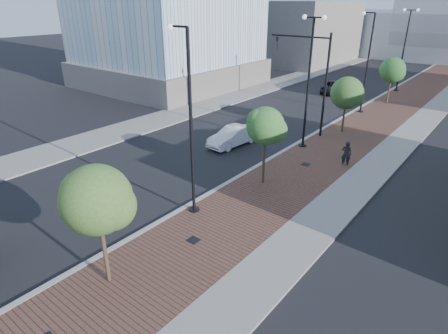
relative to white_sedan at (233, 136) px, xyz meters
The scene contains 22 objects.
sidewalk 22.13m from the white_sedan, 70.78° to the left, with size 7.00×140.00×0.12m, color #4C2D23.
concrete_strip 23.16m from the white_sedan, 64.46° to the left, with size 2.40×140.00×0.13m, color slate.
curb 21.24m from the white_sedan, 79.73° to the left, with size 0.30×140.00×0.14m, color gray.
west_sidewalk 22.84m from the white_sedan, 113.80° to the left, with size 4.00×140.00×0.12m, color slate.
white_sedan is the anchor object (origin of this frame).
dark_car_mid 21.43m from the white_sedan, 93.76° to the left, with size 2.22×4.82×1.34m, color black.
dark_car_far 22.25m from the white_sedan, 91.42° to the left, with size 1.92×4.73×1.37m, color black.
pedestrian 8.37m from the white_sedan, 10.57° to the left, with size 0.64×0.42×1.75m, color black.
streetlight_1 10.69m from the white_sedan, 64.87° to the right, with size 1.44×0.56×9.21m.
streetlight_2 6.66m from the white_sedan, 33.40° to the left, with size 1.72×0.56×9.28m.
streetlight_3 15.91m from the white_sedan, 73.99° to the left, with size 1.44×0.56×9.21m.
streetlight_4 27.55m from the white_sedan, 80.74° to the left, with size 1.72×0.56×9.28m.
traffic_mast 8.06m from the white_sedan, 59.40° to the left, with size 5.09×0.20×8.00m.
tree_0 16.31m from the white_sedan, 70.20° to the right, with size 2.59×2.58×5.00m.
tree_1 7.40m from the white_sedan, 36.95° to the right, with size 2.26×2.19×4.76m.
tree_2 9.95m from the white_sedan, 55.55° to the left, with size 2.61×2.60×4.66m.
tree_3 20.84m from the white_sedan, 74.75° to the left, with size 2.59×2.57×4.85m.
tower_podium 23.99m from the white_sedan, 147.47° to the left, with size 19.00×19.00×3.00m, color #635D59.
convention_center 66.13m from the white_sedan, 88.45° to the left, with size 50.00×30.00×50.00m.
commercial_block_nw 44.20m from the white_sedan, 111.63° to the left, with size 14.00×20.00×10.00m, color slate.
utility_cover_1 12.73m from the white_sedan, 60.89° to the right, with size 0.50×0.50×0.02m, color black.
utility_cover_2 6.21m from the white_sedan, ahead, with size 0.50×0.50×0.02m, color black.
Camera 1 is at (12.33, -2.22, 10.18)m, focal length 29.92 mm.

